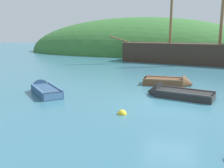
{
  "coord_description": "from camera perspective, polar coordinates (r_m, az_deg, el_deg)",
  "views": [
    {
      "loc": [
        0.87,
        -11.43,
        3.24
      ],
      "look_at": [
        -3.67,
        2.22,
        0.28
      ],
      "focal_mm": 40.04,
      "sensor_mm": 36.0,
      "label": 1
    }
  ],
  "objects": [
    {
      "name": "sailing_ship",
      "position": [
        28.17,
        18.72,
        6.12
      ],
      "size": [
        18.19,
        6.35,
        13.62
      ],
      "rotation": [
        0.0,
        0.0,
        2.97
      ],
      "color": "#38281E",
      "rests_on": "ground"
    },
    {
      "name": "rowboat_far",
      "position": [
        13.29,
        13.83,
        -2.33
      ],
      "size": [
        3.6,
        1.94,
        1.18
      ],
      "rotation": [
        0.0,
        0.0,
        2.92
      ],
      "color": "black",
      "rests_on": "ground"
    },
    {
      "name": "buoy_yellow",
      "position": [
        10.22,
        2.33,
        -6.89
      ],
      "size": [
        0.38,
        0.38,
        0.38
      ],
      "primitive_type": "sphere",
      "color": "yellow",
      "rests_on": "ground"
    },
    {
      "name": "ground_plane",
      "position": [
        11.91,
        13.56,
        -4.5
      ],
      "size": [
        120.0,
        120.0,
        0.0
      ],
      "primitive_type": "plane",
      "color": "teal"
    },
    {
      "name": "rowboat_near_dock",
      "position": [
        16.16,
        13.32,
        0.24
      ],
      "size": [
        3.11,
        1.37,
        1.17
      ],
      "rotation": [
        0.0,
        0.0,
        0.06
      ],
      "color": "brown",
      "rests_on": "ground"
    },
    {
      "name": "rowboat_outer_left",
      "position": [
        14.15,
        -15.25,
        -1.47
      ],
      "size": [
        3.08,
        2.91,
        0.99
      ],
      "rotation": [
        0.0,
        0.0,
        2.41
      ],
      "color": "#335175",
      "rests_on": "ground"
    },
    {
      "name": "shore_hill",
      "position": [
        41.74,
        6.16,
        7.11
      ],
      "size": [
        38.85,
        18.57,
        11.39
      ],
      "primitive_type": "ellipsoid",
      "color": "#387033",
      "rests_on": "ground"
    }
  ]
}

